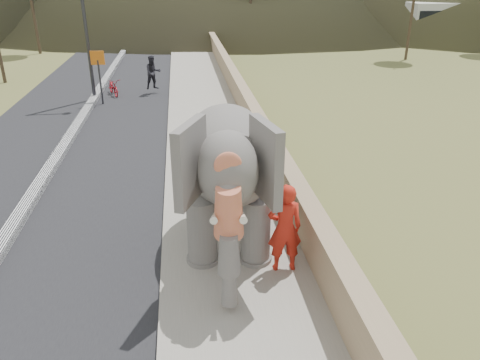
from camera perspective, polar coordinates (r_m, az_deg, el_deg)
The scene contains 10 objects.
road at distance 15.72m, azimuth -21.80°, elevation 1.46°, with size 7.00×120.00×0.03m, color black.
median at distance 15.68m, azimuth -21.86°, elevation 1.78°, with size 0.35×120.00×0.22m, color black.
walkway at distance 15.18m, azimuth -3.31°, elevation 2.69°, with size 3.00×120.00×0.15m, color #9E9687.
parapet at distance 15.20m, azimuth 2.88°, elevation 4.65°, with size 0.30×120.00×1.10m, color tan.
signboard at distance 22.22m, azimuth -16.85°, elevation 12.90°, with size 0.60×0.08×2.40m.
distant_car at distance 45.47m, azimuth 19.41°, elevation 16.78°, with size 1.70×4.23×1.44m, color #AFAEB5.
bus_white at distance 46.97m, azimuth 26.27°, elevation 16.95°, with size 2.50×11.00×3.10m, color silver.
elephant_and_man at distance 9.94m, azimuth -1.32°, elevation 0.84°, with size 2.58×4.50×3.12m.
motorcyclist at distance 23.89m, azimuth -12.76°, elevation 11.89°, with size 2.96×1.65×1.87m.
trees at distance 34.68m, azimuth 2.90°, elevation 20.92°, with size 47.60×40.55×8.22m.
Camera 1 is at (-0.90, -4.08, 5.66)m, focal length 35.00 mm.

